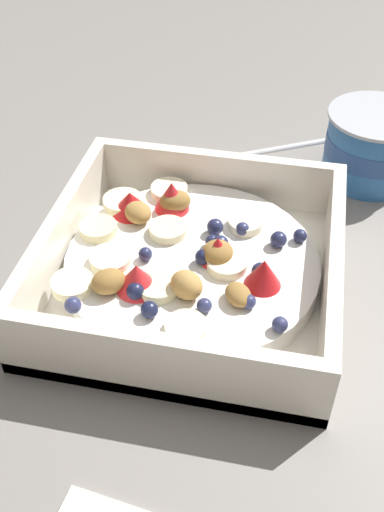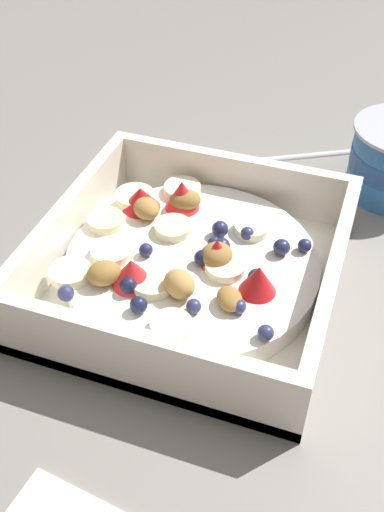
{
  "view_description": "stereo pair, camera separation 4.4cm",
  "coord_description": "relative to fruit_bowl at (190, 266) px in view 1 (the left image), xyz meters",
  "views": [
    {
      "loc": [
        0.3,
        0.05,
        0.32
      ],
      "look_at": [
        -0.02,
        -0.02,
        0.03
      ],
      "focal_mm": 42.02,
      "sensor_mm": 36.0,
      "label": 1
    },
    {
      "loc": [
        0.29,
        0.09,
        0.32
      ],
      "look_at": [
        -0.02,
        -0.02,
        0.03
      ],
      "focal_mm": 42.02,
      "sensor_mm": 36.0,
      "label": 2
    }
  ],
  "objects": [
    {
      "name": "fruit_bowl",
      "position": [
        0.0,
        0.0,
        0.0
      ],
      "size": [
        0.21,
        0.21,
        0.06
      ],
      "color": "white",
      "rests_on": "ground"
    },
    {
      "name": "yogurt_cup",
      "position": [
        -0.18,
        0.13,
        0.01
      ],
      "size": [
        0.09,
        0.09,
        0.06
      ],
      "color": "#3370B7",
      "rests_on": "ground"
    },
    {
      "name": "ground_plane",
      "position": [
        0.02,
        0.02,
        -0.02
      ],
      "size": [
        2.4,
        2.4,
        0.0
      ],
      "primitive_type": "plane",
      "color": "gray"
    },
    {
      "name": "spoon",
      "position": [
        -0.18,
        0.0,
        -0.02
      ],
      "size": [
        0.1,
        0.16,
        0.01
      ],
      "color": "silver",
      "rests_on": "ground"
    }
  ]
}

